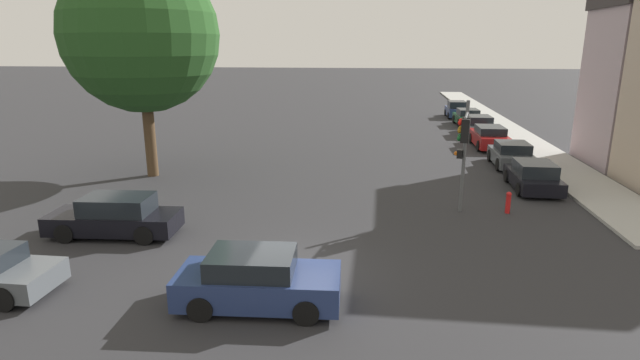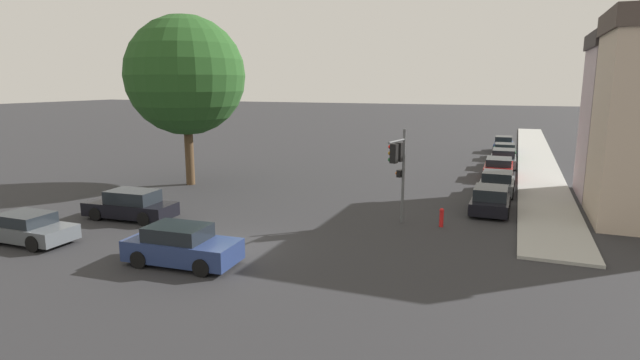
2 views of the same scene
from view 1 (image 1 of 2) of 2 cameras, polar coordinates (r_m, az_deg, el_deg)
The scene contains 13 objects.
ground_plane at distance 15.70m, azimuth -2.97°, elevation -10.32°, with size 300.00×300.00×0.00m, color #28282B.
sidewalk_strip at distance 48.61m, azimuth 19.22°, elevation 6.34°, with size 3.08×60.00×0.14m.
street_tree at distance 27.46m, azimuth -19.80°, elevation 15.35°, with size 7.79×7.79×11.18m.
traffic_signal at distance 20.55m, azimuth 16.11°, elevation 4.54°, with size 0.58×1.94×4.64m.
crossing_car_0 at distance 19.69m, azimuth -22.35°, elevation -3.92°, with size 4.73×2.10×1.50m.
crossing_car_1 at distance 13.55m, azimuth -7.17°, elevation -11.34°, with size 4.39×2.14×1.52m.
parked_car_0 at distance 26.10m, azimuth 23.19°, elevation 0.36°, with size 2.04×4.11×1.39m.
parked_car_1 at distance 30.68m, azimuth 21.03°, elevation 2.69°, with size 2.10×3.95×1.44m.
parked_car_2 at distance 36.03m, azimuth 18.78°, elevation 4.65°, with size 2.08×4.58×1.49m.
parked_car_3 at distance 40.98m, azimuth 17.65°, elevation 5.91°, with size 2.09×4.36×1.52m.
parked_car_4 at distance 45.84m, azimuth 16.49°, elevation 6.87°, with size 2.10×4.06×1.44m.
parked_car_5 at distance 50.77m, azimuth 15.32°, elevation 7.74°, with size 1.91×3.87×1.59m.
fire_hydrant at distance 22.09m, azimuth 20.72°, elevation -2.34°, with size 0.22×0.22×0.92m.
Camera 1 is at (2.49, -13.97, 6.71)m, focal length 28.00 mm.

